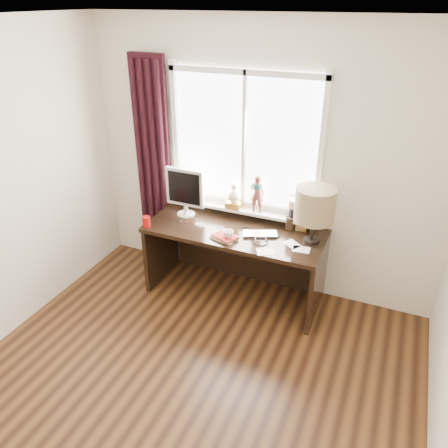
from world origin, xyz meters
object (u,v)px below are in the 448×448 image
at_px(laptop, 260,234).
at_px(table_lamp, 315,205).
at_px(monitor, 185,189).
at_px(desk, 238,247).
at_px(red_cup, 146,222).
at_px(mug, 228,235).

relative_size(laptop, table_lamp, 0.61).
bearing_deg(laptop, monitor, 150.45).
xyz_separation_m(laptop, monitor, (-0.83, 0.11, 0.27)).
bearing_deg(desk, red_cup, -154.94).
height_order(red_cup, desk, red_cup).
distance_m(desk, monitor, 0.77).
xyz_separation_m(laptop, table_lamp, (0.46, 0.06, 0.35)).
xyz_separation_m(desk, table_lamp, (0.72, -0.05, 0.61)).
bearing_deg(desk, laptop, -23.27).
height_order(red_cup, table_lamp, table_lamp).
distance_m(red_cup, table_lamp, 1.58).
xyz_separation_m(desk, monitor, (-0.57, -0.00, 0.52)).
distance_m(mug, red_cup, 0.82).
relative_size(mug, desk, 0.06).
bearing_deg(monitor, laptop, -7.33).
xyz_separation_m(mug, monitor, (-0.58, 0.29, 0.23)).
height_order(desk, monitor, monitor).
bearing_deg(red_cup, monitor, 57.92).
bearing_deg(laptop, mug, -164.94).
relative_size(laptop, monitor, 0.64).
height_order(mug, red_cup, red_cup).
relative_size(laptop, red_cup, 3.08).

